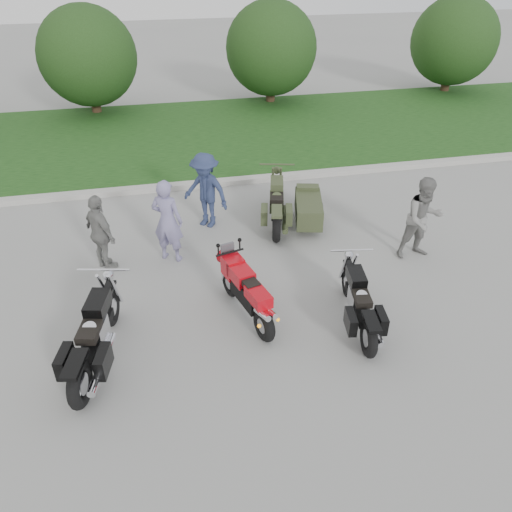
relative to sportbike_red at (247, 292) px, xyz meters
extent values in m
plane|color=#989893|center=(-0.29, -0.14, -0.57)|extent=(80.00, 80.00, 0.00)
cube|color=#B0AEA6|center=(-0.29, 5.86, -0.49)|extent=(60.00, 0.30, 0.15)
cube|color=#316322|center=(-0.29, 10.01, -0.50)|extent=(60.00, 8.00, 0.14)
cylinder|color=#3F2B1C|center=(-3.29, 13.36, 0.03)|extent=(0.36, 0.36, 1.20)
sphere|color=#1E3613|center=(-3.29, 13.36, 1.63)|extent=(3.60, 3.60, 3.60)
cylinder|color=#3F2B1C|center=(3.71, 13.36, 0.03)|extent=(0.36, 0.36, 1.20)
sphere|color=#1E3613|center=(3.71, 13.36, 1.63)|extent=(3.60, 3.60, 3.60)
cylinder|color=#3F2B1C|center=(11.71, 13.36, 0.03)|extent=(0.36, 0.36, 1.20)
sphere|color=#1E3613|center=(11.71, 13.36, 1.63)|extent=(3.60, 3.60, 3.60)
torus|color=black|center=(0.17, -0.65, -0.26)|extent=(0.34, 0.64, 0.61)
torus|color=black|center=(-0.19, 0.73, -0.27)|extent=(0.26, 0.60, 0.59)
cube|color=black|center=(0.00, -0.01, -0.03)|extent=(0.49, 0.93, 0.35)
cube|color=#BA0711|center=(-0.06, 0.21, 0.24)|extent=(0.46, 0.61, 0.26)
cube|color=#BA0711|center=(0.11, -0.44, 0.20)|extent=(0.42, 0.60, 0.22)
cube|color=black|center=(0.03, -0.13, 0.28)|extent=(0.34, 0.40, 0.10)
cube|color=#BA0711|center=(-0.15, 0.57, 0.20)|extent=(0.42, 0.47, 0.39)
cylinder|color=silver|center=(0.12, -0.72, 0.04)|extent=(0.22, 0.47, 0.22)
cylinder|color=silver|center=(0.25, -0.69, 0.04)|extent=(0.22, 0.47, 0.22)
torus|color=black|center=(-2.81, -1.44, -0.19)|extent=(0.35, 0.78, 0.76)
torus|color=black|center=(-2.40, 0.36, -0.21)|extent=(0.29, 0.73, 0.72)
cube|color=black|center=(-2.60, -0.54, -0.10)|extent=(0.53, 1.36, 0.16)
cube|color=silver|center=(-2.60, -0.54, -0.01)|extent=(0.44, 0.56, 0.39)
cube|color=black|center=(-2.53, -0.21, 0.30)|extent=(0.44, 0.67, 0.25)
cube|color=black|center=(-2.64, -0.70, 0.19)|extent=(0.43, 0.61, 0.13)
cube|color=black|center=(-2.81, -1.44, 0.22)|extent=(0.38, 0.65, 0.07)
cylinder|color=silver|center=(-2.49, -0.97, -0.25)|extent=(0.38, 1.23, 0.11)
torus|color=black|center=(1.78, -1.38, -0.23)|extent=(0.27, 0.69, 0.68)
torus|color=black|center=(2.04, 0.24, -0.25)|extent=(0.22, 0.65, 0.64)
cube|color=black|center=(1.91, -0.57, -0.15)|extent=(0.40, 1.21, 0.14)
cube|color=silver|center=(1.91, -0.57, -0.07)|extent=(0.36, 0.49, 0.35)
cube|color=black|center=(1.95, -0.27, 0.21)|extent=(0.36, 0.58, 0.22)
cube|color=black|center=(1.88, -0.71, 0.11)|extent=(0.35, 0.53, 0.12)
cube|color=black|center=(1.78, -1.38, 0.13)|extent=(0.30, 0.57, 0.06)
cylinder|color=silver|center=(2.03, -0.94, -0.29)|extent=(0.27, 1.09, 0.10)
torus|color=black|center=(1.20, 2.53, -0.20)|extent=(0.36, 0.77, 0.75)
torus|color=black|center=(1.64, 4.28, -0.22)|extent=(0.30, 0.71, 0.70)
cube|color=black|center=(1.42, 3.41, -0.11)|extent=(0.56, 1.33, 0.15)
cube|color=#3A4327|center=(1.42, 3.41, -0.02)|extent=(0.44, 0.56, 0.38)
cube|color=#3A4327|center=(1.50, 3.72, 0.29)|extent=(0.45, 0.66, 0.24)
cube|color=black|center=(1.38, 3.25, 0.18)|extent=(0.43, 0.61, 0.13)
cube|color=#3A4327|center=(1.20, 2.53, 0.20)|extent=(0.38, 0.64, 0.07)
cylinder|color=#3A4327|center=(1.52, 2.99, -0.26)|extent=(0.40, 1.20, 0.11)
cube|color=#3A4327|center=(2.14, 3.11, -0.13)|extent=(0.93, 1.53, 0.49)
torus|color=black|center=(2.40, 3.04, -0.26)|extent=(0.28, 0.63, 0.61)
imported|color=#827CA8|center=(-1.22, 2.31, 0.36)|extent=(0.80, 0.71, 1.85)
imported|color=gray|center=(4.06, 1.27, 0.35)|extent=(0.92, 0.73, 1.83)
imported|color=navy|center=(-0.25, 3.63, 0.35)|extent=(1.34, 1.29, 1.83)
imported|color=gray|center=(-2.58, 2.23, 0.27)|extent=(0.88, 1.05, 1.68)
camera|label=1|loc=(-1.37, -7.03, 5.37)|focal=35.00mm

